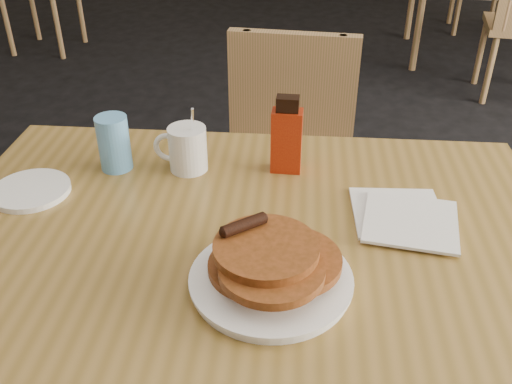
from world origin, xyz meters
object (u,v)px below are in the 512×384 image
at_px(main_table, 246,246).
at_px(syrup_bottle, 287,137).
at_px(pancake_plate, 271,270).
at_px(blue_tumbler, 114,143).
at_px(chair_main_far, 287,154).
at_px(coffee_mug, 186,148).

bearing_deg(main_table, syrup_bottle, 78.37).
xyz_separation_m(pancake_plate, blue_tumbler, (-0.38, 0.32, 0.03)).
relative_size(chair_main_far, coffee_mug, 5.74).
relative_size(coffee_mug, blue_tumbler, 1.28).
xyz_separation_m(main_table, blue_tumbler, (-0.31, 0.17, 0.10)).
bearing_deg(coffee_mug, main_table, -46.42).
height_order(chair_main_far, coffee_mug, coffee_mug).
height_order(pancake_plate, blue_tumbler, blue_tumbler).
xyz_separation_m(main_table, syrup_bottle, (0.05, 0.22, 0.12)).
bearing_deg(coffee_mug, pancake_plate, -52.46).
bearing_deg(blue_tumbler, coffee_mug, 7.84).
height_order(main_table, pancake_plate, pancake_plate).
height_order(coffee_mug, syrup_bottle, syrup_bottle).
distance_m(pancake_plate, coffee_mug, 0.41).
bearing_deg(chair_main_far, main_table, -89.27).
height_order(syrup_bottle, blue_tumbler, syrup_bottle).
xyz_separation_m(coffee_mug, syrup_bottle, (0.21, 0.03, 0.03)).
distance_m(chair_main_far, syrup_bottle, 0.58).
xyz_separation_m(main_table, coffee_mug, (-0.16, 0.19, 0.09)).
bearing_deg(syrup_bottle, main_table, -104.10).
bearing_deg(main_table, coffee_mug, 130.25).
bearing_deg(syrup_bottle, coffee_mug, -174.12).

